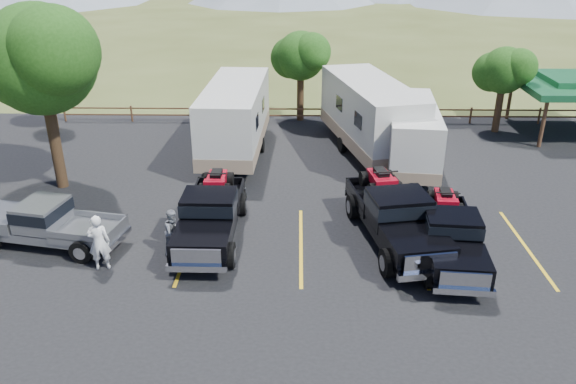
{
  "coord_description": "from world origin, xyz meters",
  "views": [
    {
      "loc": [
        -2.15,
        -13.45,
        10.12
      ],
      "look_at": [
        -2.48,
        5.14,
        1.6
      ],
      "focal_mm": 35.0,
      "sensor_mm": 36.0,
      "label": 1
    }
  ],
  "objects_px": {
    "tree_big_nw": "(39,59)",
    "trailer_right": "(411,135)",
    "rig_right": "(450,233)",
    "pavilion": "(576,84)",
    "person_b": "(174,232)",
    "rig_left": "(211,212)",
    "trailer_left": "(235,119)",
    "pickup_silver": "(48,223)",
    "trailer_center": "(370,117)",
    "person_a": "(99,242)",
    "rig_center": "(395,214)"
  },
  "relations": [
    {
      "from": "tree_big_nw",
      "to": "trailer_right",
      "type": "distance_m",
      "value": 16.41
    },
    {
      "from": "rig_right",
      "to": "pavilion",
      "type": "bearing_deg",
      "value": 58.87
    },
    {
      "from": "tree_big_nw",
      "to": "person_b",
      "type": "height_order",
      "value": "tree_big_nw"
    },
    {
      "from": "pavilion",
      "to": "rig_left",
      "type": "distance_m",
      "value": 22.15
    },
    {
      "from": "tree_big_nw",
      "to": "person_b",
      "type": "distance_m",
      "value": 9.61
    },
    {
      "from": "pavilion",
      "to": "trailer_left",
      "type": "relative_size",
      "value": 0.61
    },
    {
      "from": "pickup_silver",
      "to": "rig_left",
      "type": "bearing_deg",
      "value": 108.49
    },
    {
      "from": "trailer_right",
      "to": "person_b",
      "type": "bearing_deg",
      "value": -133.05
    },
    {
      "from": "trailer_left",
      "to": "trailer_center",
      "type": "xyz_separation_m",
      "value": [
        6.66,
        0.31,
        0.06
      ]
    },
    {
      "from": "trailer_left",
      "to": "person_b",
      "type": "bearing_deg",
      "value": -94.48
    },
    {
      "from": "trailer_right",
      "to": "person_b",
      "type": "relative_size",
      "value": 5.16
    },
    {
      "from": "rig_right",
      "to": "trailer_right",
      "type": "height_order",
      "value": "trailer_right"
    },
    {
      "from": "trailer_right",
      "to": "rig_right",
      "type": "bearing_deg",
      "value": -84.71
    },
    {
      "from": "trailer_center",
      "to": "trailer_right",
      "type": "relative_size",
      "value": 1.22
    },
    {
      "from": "tree_big_nw",
      "to": "rig_right",
      "type": "height_order",
      "value": "tree_big_nw"
    },
    {
      "from": "trailer_right",
      "to": "pickup_silver",
      "type": "xyz_separation_m",
      "value": [
        -14.09,
        -7.76,
        -0.69
      ]
    },
    {
      "from": "trailer_right",
      "to": "tree_big_nw",
      "type": "bearing_deg",
      "value": -164.52
    },
    {
      "from": "trailer_right",
      "to": "person_a",
      "type": "height_order",
      "value": "trailer_right"
    },
    {
      "from": "tree_big_nw",
      "to": "pavilion",
      "type": "bearing_deg",
      "value": 17.34
    },
    {
      "from": "rig_right",
      "to": "person_a",
      "type": "height_order",
      "value": "person_a"
    },
    {
      "from": "rig_right",
      "to": "pickup_silver",
      "type": "bearing_deg",
      "value": -177.28
    },
    {
      "from": "rig_left",
      "to": "person_b",
      "type": "distance_m",
      "value": 1.65
    },
    {
      "from": "pavilion",
      "to": "pickup_silver",
      "type": "xyz_separation_m",
      "value": [
        -23.93,
        -13.12,
        -1.89
      ]
    },
    {
      "from": "rig_center",
      "to": "trailer_left",
      "type": "distance_m",
      "value": 10.95
    },
    {
      "from": "trailer_left",
      "to": "person_a",
      "type": "xyz_separation_m",
      "value": [
        -3.37,
        -10.81,
        -0.87
      ]
    },
    {
      "from": "rig_right",
      "to": "tree_big_nw",
      "type": "bearing_deg",
      "value": 164.89
    },
    {
      "from": "rig_left",
      "to": "rig_center",
      "type": "xyz_separation_m",
      "value": [
        6.61,
        -0.15,
        0.07
      ]
    },
    {
      "from": "pavilion",
      "to": "rig_center",
      "type": "height_order",
      "value": "pavilion"
    },
    {
      "from": "person_a",
      "to": "person_b",
      "type": "height_order",
      "value": "person_a"
    },
    {
      "from": "tree_big_nw",
      "to": "trailer_center",
      "type": "relative_size",
      "value": 0.75
    },
    {
      "from": "trailer_right",
      "to": "pickup_silver",
      "type": "relative_size",
      "value": 1.49
    },
    {
      "from": "trailer_left",
      "to": "pickup_silver",
      "type": "bearing_deg",
      "value": -119.37
    },
    {
      "from": "pavilion",
      "to": "rig_left",
      "type": "height_order",
      "value": "pavilion"
    },
    {
      "from": "trailer_right",
      "to": "pickup_silver",
      "type": "height_order",
      "value": "trailer_right"
    },
    {
      "from": "tree_big_nw",
      "to": "pickup_silver",
      "type": "distance_m",
      "value": 7.15
    },
    {
      "from": "tree_big_nw",
      "to": "trailer_left",
      "type": "height_order",
      "value": "tree_big_nw"
    },
    {
      "from": "trailer_right",
      "to": "rig_left",
      "type": "bearing_deg",
      "value": -134.04
    },
    {
      "from": "rig_left",
      "to": "person_b",
      "type": "relative_size",
      "value": 3.66
    },
    {
      "from": "tree_big_nw",
      "to": "rig_left",
      "type": "distance_m",
      "value": 9.68
    },
    {
      "from": "tree_big_nw",
      "to": "person_a",
      "type": "relative_size",
      "value": 4.02
    },
    {
      "from": "rig_left",
      "to": "trailer_left",
      "type": "bearing_deg",
      "value": 90.4
    },
    {
      "from": "pavilion",
      "to": "person_b",
      "type": "distance_m",
      "value": 23.76
    },
    {
      "from": "rig_left",
      "to": "person_a",
      "type": "xyz_separation_m",
      "value": [
        -3.34,
        -2.23,
        0.0
      ]
    },
    {
      "from": "pickup_silver",
      "to": "pavilion",
      "type": "bearing_deg",
      "value": 130.01
    },
    {
      "from": "trailer_center",
      "to": "pickup_silver",
      "type": "bearing_deg",
      "value": -155.41
    },
    {
      "from": "tree_big_nw",
      "to": "pickup_silver",
      "type": "xyz_separation_m",
      "value": [
        1.61,
        -5.15,
        -4.69
      ]
    },
    {
      "from": "rig_right",
      "to": "trailer_left",
      "type": "height_order",
      "value": "trailer_left"
    },
    {
      "from": "person_a",
      "to": "trailer_center",
      "type": "bearing_deg",
      "value": -144.49
    },
    {
      "from": "rig_center",
      "to": "trailer_right",
      "type": "height_order",
      "value": "trailer_right"
    },
    {
      "from": "rig_center",
      "to": "rig_right",
      "type": "distance_m",
      "value": 2.04
    }
  ]
}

